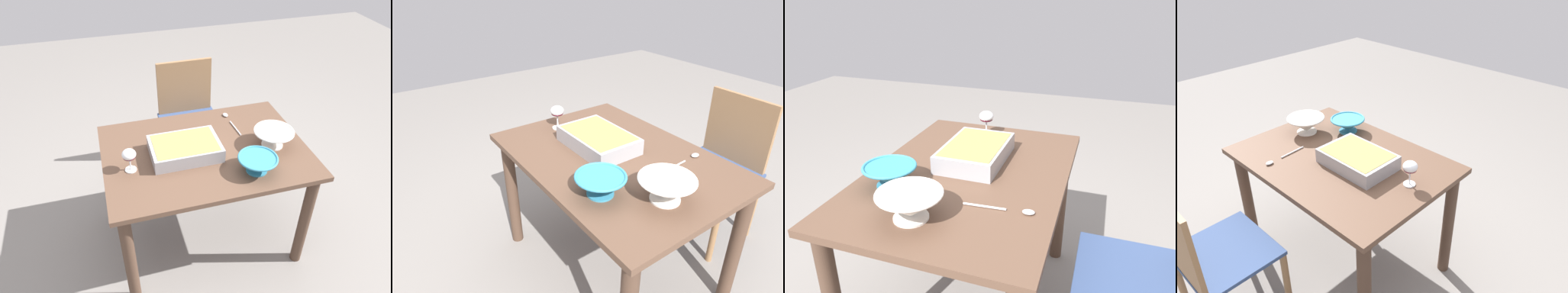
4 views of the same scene
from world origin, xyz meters
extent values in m
plane|color=gray|center=(0.00, 0.00, 0.00)|extent=(8.00, 8.00, 0.00)
cube|color=brown|center=(0.00, 0.00, 0.71)|extent=(1.15, 0.81, 0.03)
cylinder|color=#493427|center=(-0.51, -0.34, 0.35)|extent=(0.07, 0.07, 0.70)
cylinder|color=#493427|center=(0.51, -0.34, 0.35)|extent=(0.07, 0.07, 0.70)
cylinder|color=#493427|center=(-0.51, 0.34, 0.35)|extent=(0.07, 0.07, 0.70)
cylinder|color=#493427|center=(0.51, 0.34, 0.35)|extent=(0.07, 0.07, 0.70)
cube|color=#334772|center=(0.10, 0.68, 0.45)|extent=(0.44, 0.41, 0.02)
cube|color=olive|center=(0.10, 0.87, 0.67)|extent=(0.42, 0.02, 0.42)
cylinder|color=olive|center=(-0.10, 0.50, 0.22)|extent=(0.04, 0.04, 0.44)
cylinder|color=olive|center=(0.30, 0.50, 0.22)|extent=(0.04, 0.04, 0.44)
cylinder|color=olive|center=(-0.10, 0.87, 0.22)|extent=(0.04, 0.04, 0.44)
cylinder|color=olive|center=(0.30, 0.87, 0.22)|extent=(0.04, 0.04, 0.44)
cylinder|color=white|center=(-0.43, -0.06, 0.73)|extent=(0.06, 0.06, 0.01)
cylinder|color=white|center=(-0.43, -0.06, 0.77)|extent=(0.01, 0.01, 0.07)
ellipsoid|color=white|center=(-0.43, -0.06, 0.83)|extent=(0.07, 0.07, 0.06)
ellipsoid|color=#4C0A19|center=(-0.43, -0.06, 0.82)|extent=(0.06, 0.06, 0.02)
cube|color=#99999E|center=(-0.12, -0.01, 0.77)|extent=(0.38, 0.26, 0.08)
cube|color=#9E8C47|center=(-0.12, -0.01, 0.80)|extent=(0.34, 0.23, 0.02)
cylinder|color=teal|center=(0.21, -0.24, 0.73)|extent=(0.11, 0.11, 0.01)
cone|color=teal|center=(0.21, -0.24, 0.77)|extent=(0.20, 0.20, 0.08)
torus|color=teal|center=(0.21, -0.24, 0.81)|extent=(0.21, 0.21, 0.01)
cylinder|color=white|center=(0.38, -0.06, 0.73)|extent=(0.12, 0.12, 0.01)
cone|color=white|center=(0.38, -0.06, 0.78)|extent=(0.22, 0.22, 0.09)
torus|color=white|center=(0.38, -0.06, 0.82)|extent=(0.23, 0.23, 0.01)
cylinder|color=silver|center=(0.24, 0.15, 0.73)|extent=(0.02, 0.16, 0.01)
ellipsoid|color=silver|center=(0.23, 0.31, 0.74)|extent=(0.03, 0.05, 0.01)
camera|label=1|loc=(-0.50, -1.57, 1.99)|focal=33.75mm
camera|label=2|loc=(1.10, -0.94, 1.54)|focal=31.63mm
camera|label=3|loc=(1.33, 0.51, 1.45)|focal=34.94mm
camera|label=4|loc=(-1.36, 1.18, 1.82)|focal=35.28mm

